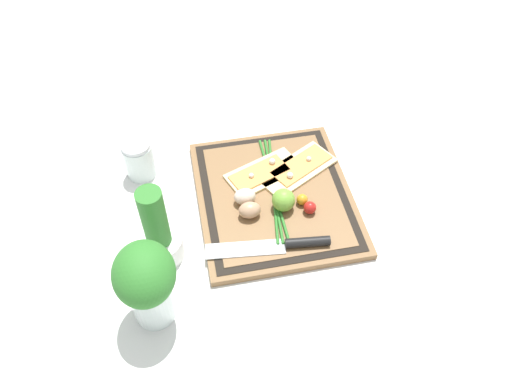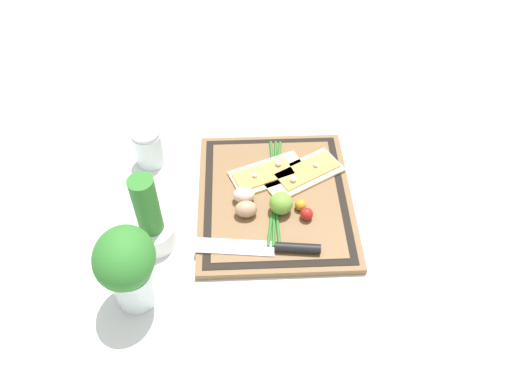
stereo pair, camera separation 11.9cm
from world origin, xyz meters
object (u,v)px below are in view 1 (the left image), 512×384
Objects in this scene: egg_brown at (250,210)px; sauce_jar at (139,161)px; egg_pink at (245,196)px; knife at (289,244)px; pizza_slice_near at (298,168)px; cherry_tomato_yellow at (302,200)px; herb_glass at (147,282)px; pizza_slice_far at (263,173)px; cherry_tomato_red at (310,208)px; lime at (283,200)px; herb_pot at (158,235)px.

sauce_jar is (0.20, 0.24, 0.00)m from egg_brown.
sauce_jar is at bearing 55.97° from egg_pink.
egg_pink reaches higher than knife.
egg_brown is at bearing 129.47° from pizza_slice_near.
cherry_tomato_yellow is 0.43m from herb_glass.
knife is at bearing -146.16° from egg_brown.
pizza_slice_far is at bearing -36.73° from egg_pink.
pizza_slice_far reaches higher than knife.
cherry_tomato_red reaches higher than pizza_slice_near.
egg_brown is 0.95× the size of lime.
egg_pink reaches higher than cherry_tomato_red.
cherry_tomato_yellow is (-0.11, -0.07, 0.01)m from pizza_slice_far.
egg_brown is 0.32m from sauce_jar.
knife is at bearing -134.53° from sauce_jar.
herb_glass is at bearing 120.01° from cherry_tomato_yellow.
egg_brown is (0.10, 0.07, 0.01)m from knife.
pizza_slice_far is 0.12m from lime.
cherry_tomato_red is at bearing -112.23° from egg_pink.
pizza_slice_far is 0.16m from cherry_tomato_red.
herb_glass reaches higher than sauce_jar.
herb_glass is (-0.18, 0.37, 0.09)m from cherry_tomato_red.
pizza_slice_far is at bearing 88.08° from pizza_slice_near.
cherry_tomato_red is 1.11× the size of cherry_tomato_yellow.
pizza_slice_far is at bearing 30.80° from cherry_tomato_red.
cherry_tomato_yellow is at bearing -59.99° from herb_glass.
cherry_tomato_yellow is 0.42m from sauce_jar.
pizza_slice_far is 3.78× the size of lime.
herb_pot is 2.01× the size of sauce_jar.
cherry_tomato_yellow reaches higher than pizza_slice_near.
cherry_tomato_red is (0.09, -0.07, 0.01)m from knife.
pizza_slice_far is 1.99× the size of sauce_jar.
pizza_slice_far is at bearing 12.32° from lime.
cherry_tomato_yellow is at bearing -102.84° from egg_pink.
cherry_tomato_red is 0.15× the size of herb_glass.
pizza_slice_near is at bearing -50.13° from herb_glass.
sauce_jar is at bearing 60.09° from cherry_tomato_red.
sauce_jar is at bearing 58.90° from lime.
herb_pot is at bearing 104.75° from egg_brown.
knife is 10.35× the size of cherry_tomato_yellow.
knife is at bearing 160.72° from pizza_slice_near.
cherry_tomato_yellow is 0.35m from herb_pot.
cherry_tomato_red is at bearing -112.70° from lime.
egg_brown is at bearing 95.80° from lime.
herb_glass reaches higher than cherry_tomato_yellow.
herb_glass is at bearing 136.22° from egg_pink.
pizza_slice_far is 0.74× the size of knife.
pizza_slice_near is 8.24× the size of cherry_tomato_yellow.
pizza_slice_near is 4.26× the size of egg_pink.
cherry_tomato_red is (-0.14, -0.08, 0.01)m from pizza_slice_far.
cherry_tomato_red is 0.35m from herb_pot.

